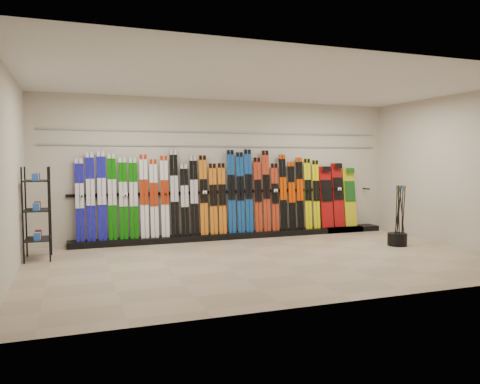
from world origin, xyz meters
name	(u,v)px	position (x,y,z in m)	size (l,w,h in m)	color
floor	(271,259)	(0.00, 0.00, 0.00)	(8.00, 8.00, 0.00)	#9E896D
back_wall	(225,169)	(0.00, 2.50, 1.50)	(8.00, 8.00, 0.00)	beige
left_wall	(10,175)	(-4.00, 0.00, 1.50)	(5.00, 5.00, 0.00)	beige
right_wall	(456,170)	(4.00, 0.00, 1.50)	(5.00, 5.00, 0.00)	beige
ceiling	(272,82)	(0.00, 0.00, 3.00)	(8.00, 8.00, 0.00)	silver
ski_rack_base	(238,235)	(0.22, 2.28, 0.06)	(8.00, 0.40, 0.12)	black
skis	(207,195)	(-0.47, 2.31, 0.95)	(5.37, 0.18, 1.81)	#16149A
snowboards	(338,196)	(2.77, 2.35, 0.84)	(0.95, 0.23, 1.51)	#990C0C
accessory_rack	(37,213)	(-3.75, 1.39, 0.79)	(0.40, 0.60, 1.59)	black
pole_bin	(397,239)	(2.89, 0.33, 0.12)	(0.38, 0.38, 0.25)	black
ski_poles	(399,215)	(2.93, 0.33, 0.61)	(0.29, 0.32, 1.18)	black
slatwall_rail_0	(226,146)	(0.00, 2.48, 2.00)	(7.60, 0.02, 0.03)	gray
slatwall_rail_1	(226,132)	(0.00, 2.48, 2.30)	(7.60, 0.02, 0.03)	gray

